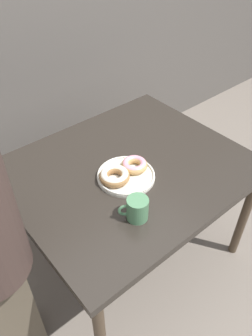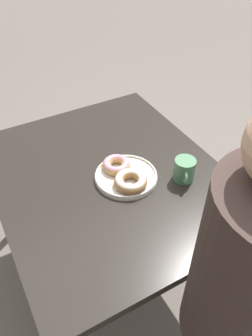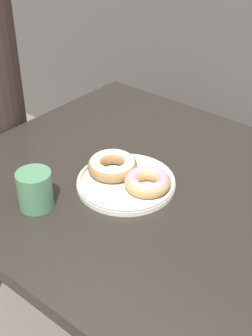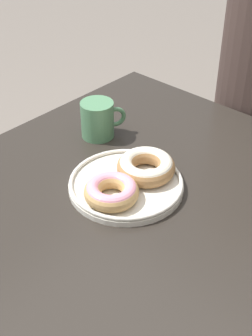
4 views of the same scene
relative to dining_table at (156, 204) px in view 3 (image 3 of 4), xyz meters
name	(u,v)px [view 3 (image 3 of 4)]	position (x,y,z in m)	size (l,w,h in m)	color
dining_table	(156,204)	(0.00, 0.00, 0.00)	(1.16, 0.97, 0.72)	#28231E
donut_plate	(127,176)	(-0.07, -0.05, 0.09)	(0.30, 0.28, 0.06)	silver
coffee_mug	(35,189)	(-0.19, -0.28, 0.12)	(0.12, 0.09, 0.10)	#4C7F56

